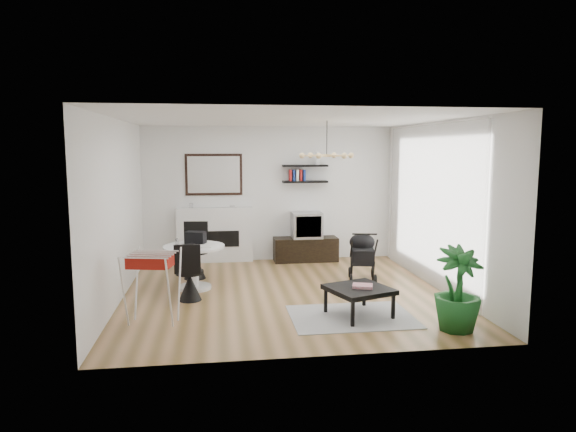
{
  "coord_description": "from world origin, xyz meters",
  "views": [
    {
      "loc": [
        -1.05,
        -7.77,
        2.26
      ],
      "look_at": [
        0.09,
        0.4,
        1.17
      ],
      "focal_mm": 32.0,
      "sensor_mm": 36.0,
      "label": 1
    }
  ],
  "objects": [
    {
      "name": "tv_console",
      "position": [
        0.71,
        2.27,
        0.24
      ],
      "size": [
        1.28,
        0.45,
        0.48
      ],
      "primitive_type": "cube",
      "color": "black",
      "rests_on": "floor"
    },
    {
      "name": "shelf_lower",
      "position": [
        0.71,
        2.37,
        1.6
      ],
      "size": [
        0.9,
        0.25,
        0.04
      ],
      "primitive_type": "cube",
      "color": "black",
      "rests_on": "wall_back"
    },
    {
      "name": "potted_plant",
      "position": [
        1.9,
        -1.92,
        0.53
      ],
      "size": [
        0.66,
        0.66,
        1.06
      ],
      "primitive_type": "imported",
      "rotation": [
        0.0,
        0.0,
        0.13
      ],
      "color": "#18541D",
      "rests_on": "floor"
    },
    {
      "name": "wall_back",
      "position": [
        0.0,
        2.5,
        1.35
      ],
      "size": [
        5.0,
        0.0,
        5.0
      ],
      "primitive_type": "plane",
      "rotation": [
        1.57,
        0.0,
        0.0
      ],
      "color": "white",
      "rests_on": "floor"
    },
    {
      "name": "newspaper",
      "position": [
        -1.28,
        0.37,
        0.72
      ],
      "size": [
        0.34,
        0.29,
        0.01
      ],
      "primitive_type": "cube",
      "rotation": [
        0.0,
        0.0,
        -0.16
      ],
      "color": "white",
      "rests_on": "dining_table"
    },
    {
      "name": "chair_near",
      "position": [
        -1.48,
        -0.19,
        0.28
      ],
      "size": [
        0.42,
        0.44,
        0.88
      ],
      "rotation": [
        0.0,
        0.0,
        3.05
      ],
      "color": "black",
      "rests_on": "floor"
    },
    {
      "name": "shelf_upper",
      "position": [
        0.71,
        2.37,
        1.92
      ],
      "size": [
        0.9,
        0.25,
        0.04
      ],
      "primitive_type": "cube",
      "color": "black",
      "rests_on": "wall_back"
    },
    {
      "name": "sheer_curtain",
      "position": [
        2.4,
        0.2,
        1.35
      ],
      "size": [
        0.04,
        3.6,
        2.6
      ],
      "primitive_type": "cube",
      "color": "white",
      "rests_on": "wall_right"
    },
    {
      "name": "dining_table",
      "position": [
        -1.43,
        0.46,
        0.47
      ],
      "size": [
        0.98,
        0.98,
        0.71
      ],
      "color": "white",
      "rests_on": "floor"
    },
    {
      "name": "laptop",
      "position": [
        -1.51,
        0.41,
        0.73
      ],
      "size": [
        0.36,
        0.34,
        0.02
      ],
      "primitive_type": "imported",
      "rotation": [
        0.0,
        0.0,
        0.64
      ],
      "color": "black",
      "rests_on": "dining_table"
    },
    {
      "name": "wall_right",
      "position": [
        2.5,
        0.0,
        1.35
      ],
      "size": [
        0.0,
        5.0,
        5.0
      ],
      "primitive_type": "plane",
      "rotation": [
        1.57,
        0.0,
        -1.57
      ],
      "color": "white",
      "rests_on": "floor"
    },
    {
      "name": "stroller",
      "position": [
        1.42,
        0.64,
        0.39
      ],
      "size": [
        0.59,
        0.79,
        0.9
      ],
      "rotation": [
        0.0,
        0.0,
        -0.21
      ],
      "color": "black",
      "rests_on": "floor"
    },
    {
      "name": "coffee_table",
      "position": [
        0.83,
        -1.23,
        0.36
      ],
      "size": [
        0.97,
        0.97,
        0.39
      ],
      "rotation": [
        0.0,
        0.0,
        0.34
      ],
      "color": "black",
      "rests_on": "rug"
    },
    {
      "name": "black_bag",
      "position": [
        -1.41,
        0.66,
        0.81
      ],
      "size": [
        0.37,
        0.29,
        0.19
      ],
      "primitive_type": "cube",
      "rotation": [
        0.0,
        0.0,
        -0.33
      ],
      "color": "black",
      "rests_on": "dining_table"
    },
    {
      "name": "chair_far",
      "position": [
        -1.45,
        1.17,
        0.31
      ],
      "size": [
        0.47,
        0.49,
        0.98
      ],
      "rotation": [
        0.0,
        0.0,
        -0.13
      ],
      "color": "black",
      "rests_on": "floor"
    },
    {
      "name": "drinking_glass",
      "position": [
        -1.7,
        0.6,
        0.76
      ],
      "size": [
        0.06,
        0.06,
        0.09
      ],
      "primitive_type": "cylinder",
      "color": "white",
      "rests_on": "dining_table"
    },
    {
      "name": "pendant_lamp",
      "position": [
        0.7,
        0.3,
        2.15
      ],
      "size": [
        0.9,
        0.9,
        0.1
      ],
      "primitive_type": null,
      "color": "#DCB673",
      "rests_on": "ceiling"
    },
    {
      "name": "crt_tv",
      "position": [
        0.73,
        2.26,
        0.74
      ],
      "size": [
        0.59,
        0.52,
        0.52
      ],
      "color": "#ADADAF",
      "rests_on": "tv_console"
    },
    {
      "name": "floor",
      "position": [
        0.0,
        0.0,
        0.0
      ],
      "size": [
        5.0,
        5.0,
        0.0
      ],
      "primitive_type": "plane",
      "color": "brown",
      "rests_on": "ground"
    },
    {
      "name": "ceiling",
      "position": [
        0.0,
        0.0,
        2.7
      ],
      "size": [
        5.0,
        5.0,
        0.0
      ],
      "primitive_type": "plane",
      "color": "white",
      "rests_on": "wall_back"
    },
    {
      "name": "rug",
      "position": [
        0.73,
        -1.26,
        0.01
      ],
      "size": [
        1.65,
        1.19,
        0.01
      ],
      "primitive_type": "cube",
      "color": "gray",
      "rests_on": "floor"
    },
    {
      "name": "fireplace",
      "position": [
        -1.1,
        2.42,
        0.69
      ],
      "size": [
        1.5,
        0.17,
        2.16
      ],
      "color": "white",
      "rests_on": "floor"
    },
    {
      "name": "magazines",
      "position": [
        0.88,
        -1.24,
        0.42
      ],
      "size": [
        0.32,
        0.28,
        0.04
      ],
      "primitive_type": "cube",
      "rotation": [
        0.0,
        0.0,
        -0.33
      ],
      "color": "#B62D44",
      "rests_on": "coffee_table"
    },
    {
      "name": "drying_rack",
      "position": [
        -1.9,
        -1.14,
        0.49
      ],
      "size": [
        0.73,
        0.7,
        0.94
      ],
      "rotation": [
        0.0,
        0.0,
        -0.21
      ],
      "color": "white",
      "rests_on": "floor"
    },
    {
      "name": "wall_left",
      "position": [
        -2.5,
        0.0,
        1.35
      ],
      "size": [
        0.0,
        5.0,
        5.0
      ],
      "primitive_type": "plane",
      "rotation": [
        1.57,
        0.0,
        1.57
      ],
      "color": "white",
      "rests_on": "floor"
    }
  ]
}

